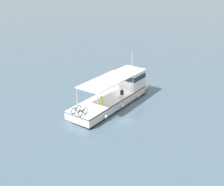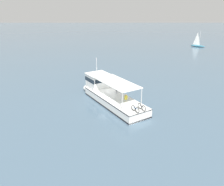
{
  "view_description": "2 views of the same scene",
  "coord_description": "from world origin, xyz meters",
  "views": [
    {
      "loc": [
        13.23,
        27.61,
        13.84
      ],
      "look_at": [
        1.76,
        0.56,
        1.4
      ],
      "focal_mm": 45.7,
      "sensor_mm": 36.0,
      "label": 1
    },
    {
      "loc": [
        27.54,
        0.42,
        11.41
      ],
      "look_at": [
        1.76,
        0.56,
        1.4
      ],
      "focal_mm": 34.06,
      "sensor_mm": 36.0,
      "label": 2
    }
  ],
  "objects": [
    {
      "name": "ground_plane",
      "position": [
        0.0,
        0.0,
        0.0
      ],
      "size": [
        400.0,
        400.0,
        0.0
      ],
      "primitive_type": "plane",
      "color": "slate"
    },
    {
      "name": "ferry_main",
      "position": [
        0.89,
        0.03,
        1.01
      ],
      "size": [
        12.44,
        9.31,
        5.32
      ],
      "color": "white",
      "rests_on": "ground"
    },
    {
      "name": "sailboat_far_right",
      "position": [
        -45.06,
        29.84,
        0.54
      ],
      "size": [
        4.24,
        4.52,
        5.4
      ],
      "color": "teal",
      "rests_on": "ground"
    }
  ]
}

